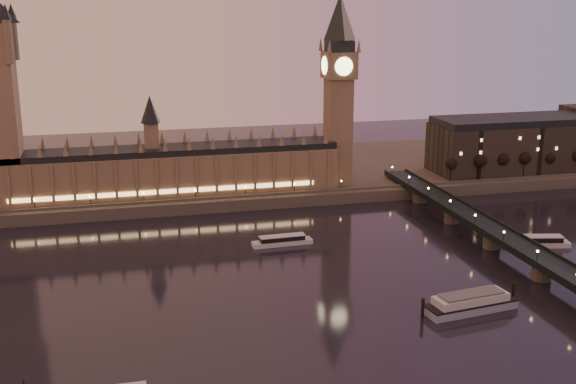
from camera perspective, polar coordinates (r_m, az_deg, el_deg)
The scene contains 15 objects.
ground at distance 277.32m, azimuth 0.85°, elevation -7.23°, with size 700.00×700.00×0.00m, color black.
far_embankment at distance 436.15m, azimuth -0.89°, elevation 1.49°, with size 560.00×130.00×6.00m, color #423D35.
palace_of_westminster at distance 379.18m, azimuth -9.75°, elevation 2.11°, with size 180.00×26.62×52.00m.
big_ben at distance 390.23m, azimuth 4.04°, elevation 8.94°, with size 17.68×17.68×104.00m.
westminster_bridge at distance 310.31m, azimuth 17.49°, elevation -4.40°, with size 13.20×260.00×15.30m.
city_block at distance 467.56m, azimuth 20.26°, elevation 3.89°, with size 155.00×45.00×34.00m.
bare_tree_0 at distance 410.71m, azimuth 12.77°, elevation 2.16°, with size 6.72×6.72×13.67m.
bare_tree_1 at distance 417.99m, azimuth 14.71°, elevation 2.26°, with size 6.72×6.72×13.67m.
bare_tree_2 at distance 425.72m, azimuth 16.58°, elevation 2.35°, with size 6.72×6.72×13.67m.
bare_tree_3 at distance 433.90m, azimuth 18.38°, elevation 2.44°, with size 6.72×6.72×13.67m.
bare_tree_4 at distance 442.48m, azimuth 20.12°, elevation 2.52°, with size 6.72×6.72×13.67m.
bare_tree_5 at distance 451.46m, azimuth 21.79°, elevation 2.60°, with size 6.72×6.72×13.67m.
cruise_boat_a at distance 318.65m, azimuth -0.46°, elevation -3.86°, with size 27.01×6.82×4.29m.
cruise_boat_b at distance 335.34m, azimuth 19.24°, elevation -3.72°, with size 26.87×12.21×4.81m.
moored_barge at distance 260.97m, azimuth 14.22°, elevation -8.48°, with size 38.40×13.87×7.10m.
Camera 1 is at (-66.15, -248.01, 104.98)m, focal length 45.00 mm.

